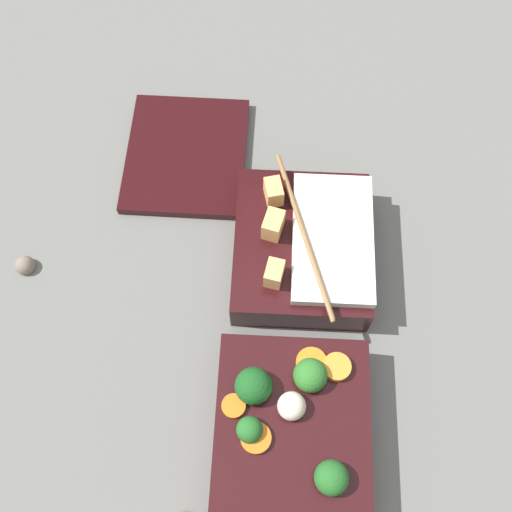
% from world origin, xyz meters
% --- Properties ---
extents(ground_plane, '(3.00, 3.00, 0.00)m').
position_xyz_m(ground_plane, '(0.00, 0.00, 0.00)').
color(ground_plane, slate).
extents(bento_tray_vegetable, '(0.18, 0.15, 0.08)m').
position_xyz_m(bento_tray_vegetable, '(-0.10, 0.01, 0.03)').
color(bento_tray_vegetable, black).
rests_on(bento_tray_vegetable, ground_plane).
extents(bento_tray_rice, '(0.20, 0.15, 0.08)m').
position_xyz_m(bento_tray_rice, '(0.10, -0.00, 0.03)').
color(bento_tray_rice, black).
rests_on(bento_tray_rice, ground_plane).
extents(bento_lid, '(0.18, 0.15, 0.01)m').
position_xyz_m(bento_lid, '(0.23, 0.15, 0.01)').
color(bento_lid, black).
rests_on(bento_lid, ground_plane).
extents(pebble_3, '(0.02, 0.02, 0.02)m').
position_xyz_m(pebble_3, '(0.07, 0.32, 0.01)').
color(pebble_3, '#7A6B5B').
rests_on(pebble_3, ground_plane).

